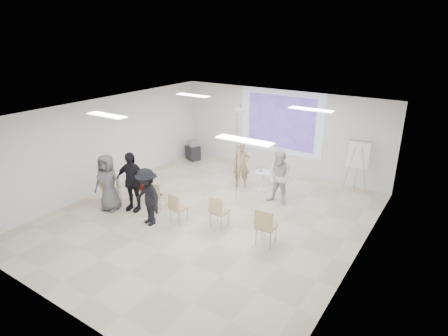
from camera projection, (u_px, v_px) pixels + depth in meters
The scene contains 30 objects.
floor at pixel (208, 219), 10.56m from camera, with size 8.00×9.00×0.10m, color beige.
ceiling at pixel (207, 111), 9.47m from camera, with size 8.00×9.00×0.10m, color white.
wall_back at pixel (281, 131), 13.56m from camera, with size 8.00×0.10×3.00m, color silver.
wall_left at pixel (106, 144), 12.11m from camera, with size 0.10×9.00×3.00m, color silver.
wall_right at pixel (362, 205), 7.92m from camera, with size 0.10×9.00×3.00m, color silver.
projection_halo at pixel (281, 122), 13.39m from camera, with size 3.20×0.01×2.30m, color silver.
projection_image at pixel (281, 122), 13.38m from camera, with size 2.60×0.01×1.90m, color #4C30A5.
pedestal_table at pixel (263, 180), 12.21m from camera, with size 0.71×0.71×0.67m.
player_left at pixel (241, 162), 12.33m from camera, with size 0.63×0.43×1.73m, color #A28463.
player_right at pixel (280, 175), 11.07m from camera, with size 0.90×0.72×1.87m, color white.
controller_left at pixel (250, 153), 12.33m from camera, with size 0.04×0.12×0.04m, color silver.
controller_right at pixel (279, 161), 11.24m from camera, with size 0.04×0.11×0.04m, color silver.
chair_far_left at pixel (109, 186), 11.21m from camera, with size 0.51×0.54×1.00m.
chair_left_mid at pixel (144, 188), 11.24m from camera, with size 0.50×0.52×0.86m.
chair_left_inner at pixel (157, 194), 10.90m from camera, with size 0.45×0.48×0.83m.
chair_center at pixel (177, 206), 10.09m from camera, with size 0.45×0.48×0.86m.
chair_right_inner at pixel (218, 210), 9.84m from camera, with size 0.42×0.45×0.89m.
chair_right_far at pixel (265, 225), 9.00m from camera, with size 0.50×0.53×0.99m.
red_jacket at pixel (139, 183), 11.06m from camera, with size 0.45×0.10×0.43m, color #A22413.
laptop at pixel (159, 194), 11.00m from camera, with size 0.30×0.22×0.02m, color black.
audience_left at pixel (131, 177), 10.68m from camera, with size 1.18×0.71×2.03m, color black.
audience_mid at pixel (147, 193), 9.91m from camera, with size 1.18×0.64×1.82m, color black.
audience_outer at pixel (107, 179), 10.72m from camera, with size 0.92×0.61×1.89m, color #5E5D62.
flipchart_easel at pixel (359, 154), 11.71m from camera, with size 0.76×0.58×1.77m.
av_cart at pixel (193, 151), 15.04m from camera, with size 0.67×0.60×0.81m.
ceiling_projector at pixel (240, 115), 10.71m from camera, with size 0.30×0.25×3.00m.
fluor_panel_nw at pixel (193, 95), 12.09m from camera, with size 1.20×0.30×0.02m, color white.
fluor_panel_ne at pixel (311, 109), 10.02m from camera, with size 1.20×0.30×0.02m, color white.
fluor_panel_sw at pixel (107, 115), 9.36m from camera, with size 1.20×0.30×0.02m, color white.
fluor_panel_se at pixel (244, 140), 7.29m from camera, with size 1.20×0.30×0.02m, color white.
Camera 1 is at (5.55, -7.56, 5.04)m, focal length 30.00 mm.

